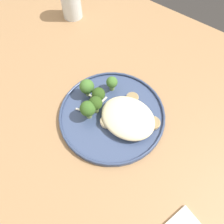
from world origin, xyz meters
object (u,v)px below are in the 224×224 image
object	(u,v)px
seared_scallop_on_noodles	(132,98)
broccoli_floret_center_pile	(112,83)
broccoli_floret_front_edge	(87,87)
dinner_plate	(112,114)
seared_scallop_tilted_round	(141,122)
broccoli_floret_rear_charred	(98,95)
broccoli_floret_left_leaning	(87,108)
water_glass	(71,2)
seared_scallop_half_hidden	(131,118)
seared_scallop_center_golden	(153,123)
broccoli_floret_small_sprig	(95,104)
seared_scallop_left_edge	(127,129)
seared_scallop_tiny_bay	(107,122)

from	to	relation	value
seared_scallop_on_noodles	broccoli_floret_center_pile	world-z (taller)	broccoli_floret_center_pile
broccoli_floret_front_edge	dinner_plate	bearing A→B (deg)	174.93
seared_scallop_tilted_round	broccoli_floret_rear_charred	xyz separation A→B (m)	(0.13, 0.01, 0.03)
seared_scallop_tilted_round	broccoli_floret_left_leaning	xyz separation A→B (m)	(0.13, 0.07, 0.03)
broccoli_floret_left_leaning	water_glass	bearing A→B (deg)	-41.50
seared_scallop_half_hidden	broccoli_floret_left_leaning	bearing A→B (deg)	29.88
seared_scallop_tilted_round	broccoli_floret_front_edge	bearing A→B (deg)	4.39
broccoli_floret_front_edge	seared_scallop_tilted_round	bearing A→B (deg)	-175.61
seared_scallop_tilted_round	water_glass	size ratio (longest dim) A/B	0.26
broccoli_floret_left_leaning	water_glass	distance (m)	0.45
seared_scallop_center_golden	water_glass	xyz separation A→B (m)	(0.49, -0.21, 0.03)
seared_scallop_half_hidden	seared_scallop_tilted_round	xyz separation A→B (m)	(-0.03, -0.01, -0.00)
dinner_plate	broccoli_floret_small_sprig	world-z (taller)	broccoli_floret_small_sprig
seared_scallop_center_golden	broccoli_floret_rear_charred	xyz separation A→B (m)	(0.16, 0.03, 0.03)
seared_scallop_center_golden	broccoli_floret_left_leaning	distance (m)	0.18
seared_scallop_tilted_round	seared_scallop_left_edge	xyz separation A→B (m)	(0.02, 0.04, 0.00)
broccoli_floret_rear_charred	broccoli_floret_small_sprig	size ratio (longest dim) A/B	0.98
seared_scallop_half_hidden	broccoli_floret_front_edge	xyz separation A→B (m)	(0.15, 0.01, 0.02)
seared_scallop_left_edge	broccoli_floret_small_sprig	size ratio (longest dim) A/B	0.49
seared_scallop_tiny_bay	seared_scallop_left_edge	distance (m)	0.06
seared_scallop_half_hidden	water_glass	world-z (taller)	water_glass
seared_scallop_left_edge	broccoli_floret_left_leaning	bearing A→B (deg)	12.94
dinner_plate	seared_scallop_half_hidden	size ratio (longest dim) A/B	12.81
seared_scallop_tilted_round	seared_scallop_left_edge	size ratio (longest dim) A/B	1.13
broccoli_floret_small_sprig	dinner_plate	bearing A→B (deg)	-153.54
dinner_plate	broccoli_floret_rear_charred	bearing A→B (deg)	-8.05
seared_scallop_tilted_round	broccoli_floret_left_leaning	distance (m)	0.15
seared_scallop_on_noodles	broccoli_floret_center_pile	distance (m)	0.07
seared_scallop_on_noodles	seared_scallop_left_edge	distance (m)	0.10
seared_scallop_half_hidden	broccoli_floret_left_leaning	size ratio (longest dim) A/B	0.37
seared_scallop_tilted_round	seared_scallop_on_noodles	bearing A→B (deg)	-38.60
dinner_plate	seared_scallop_tilted_round	bearing A→B (deg)	-164.75
seared_scallop_tiny_bay	water_glass	world-z (taller)	water_glass
broccoli_floret_front_edge	water_glass	world-z (taller)	water_glass
seared_scallop_left_edge	broccoli_floret_rear_charred	size ratio (longest dim) A/B	0.50
seared_scallop_half_hidden	seared_scallop_center_golden	world-z (taller)	seared_scallop_half_hidden
broccoli_floret_rear_charred	broccoli_floret_left_leaning	size ratio (longest dim) A/B	0.96
seared_scallop_on_noodles	seared_scallop_tilted_round	distance (m)	0.08
seared_scallop_half_hidden	broccoli_floret_left_leaning	world-z (taller)	broccoli_floret_left_leaning
broccoli_floret_left_leaning	broccoli_floret_center_pile	world-z (taller)	broccoli_floret_left_leaning
dinner_plate	seared_scallop_on_noodles	xyz separation A→B (m)	(-0.02, -0.07, 0.01)
dinner_plate	broccoli_floret_left_leaning	world-z (taller)	broccoli_floret_left_leaning
seared_scallop_center_golden	broccoli_floret_small_sprig	xyz separation A→B (m)	(0.15, 0.06, 0.03)
seared_scallop_tiny_bay	seared_scallop_center_golden	size ratio (longest dim) A/B	0.94
seared_scallop_tiny_bay	broccoli_floret_front_edge	bearing A→B (deg)	-22.01
seared_scallop_half_hidden	broccoli_floret_front_edge	world-z (taller)	broccoli_floret_front_edge
dinner_plate	water_glass	size ratio (longest dim) A/B	2.27
broccoli_floret_center_pile	broccoli_floret_left_leaning	bearing A→B (deg)	91.88
seared_scallop_on_noodles	broccoli_floret_left_leaning	world-z (taller)	broccoli_floret_left_leaning
dinner_plate	broccoli_floret_left_leaning	size ratio (longest dim) A/B	4.76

